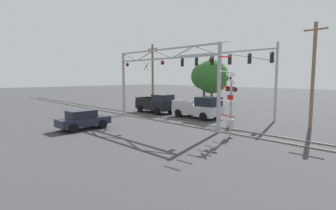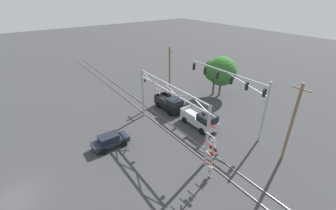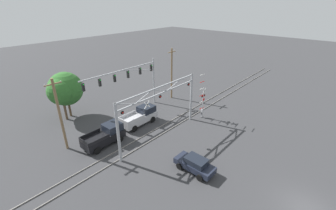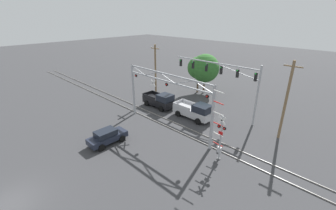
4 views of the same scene
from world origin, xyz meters
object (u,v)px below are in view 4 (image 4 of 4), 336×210
crossing_signal_mast (220,137)px  background_tree_beyond_span (199,68)px  sedan_waiting (107,136)px  background_tree_far_left_verge (205,68)px  pickup_truck_following (160,100)px  utility_pole_left (156,71)px  utility_pole_right (286,100)px  pickup_truck_lead (195,111)px  crossing_gantry (167,94)px  traffic_signal_span (228,77)px

crossing_signal_mast → background_tree_beyond_span: 19.72m
sedan_waiting → background_tree_far_left_verge: 21.21m
pickup_truck_following → crossing_signal_mast: bearing=-20.5°
utility_pole_left → utility_pole_right: size_ratio=0.98×
crossing_signal_mast → utility_pole_right: utility_pole_right is taller
sedan_waiting → utility_pole_left: (-6.75, 13.33, 3.60)m
pickup_truck_lead → pickup_truck_following: bearing=-175.1°
crossing_signal_mast → pickup_truck_lead: bearing=142.5°
background_tree_far_left_verge → crossing_signal_mast: bearing=-49.9°
crossing_gantry → crossing_signal_mast: bearing=-6.8°
sedan_waiting → utility_pole_left: bearing=116.9°
crossing_gantry → pickup_truck_following: size_ratio=2.54×
pickup_truck_lead → utility_pole_left: bearing=168.2°
traffic_signal_span → utility_pole_left: 12.16m
pickup_truck_lead → background_tree_beyond_span: 11.36m
pickup_truck_lead → background_tree_beyond_span: background_tree_beyond_span is taller
pickup_truck_lead → pickup_truck_following: size_ratio=1.07×
pickup_truck_following → utility_pole_right: (15.81, 3.22, 3.39)m
background_tree_beyond_span → background_tree_far_left_verge: (0.91, 0.60, -0.04)m
pickup_truck_following → utility_pole_right: 16.48m
crossing_signal_mast → pickup_truck_following: size_ratio=1.34×
utility_pole_left → background_tree_beyond_span: bearing=64.0°
sedan_waiting → utility_pole_right: 19.25m
traffic_signal_span → utility_pole_right: size_ratio=1.46×
pickup_truck_following → utility_pole_right: utility_pole_right is taller
traffic_signal_span → pickup_truck_following: bearing=-154.0°
crossing_gantry → utility_pole_left: bearing=143.9°
crossing_signal_mast → crossing_gantry: bearing=173.2°
crossing_gantry → background_tree_far_left_verge: (-4.71, 13.97, -0.09)m
traffic_signal_span → pickup_truck_following: 10.31m
pickup_truck_following → background_tree_far_left_verge: (0.62, 9.98, 3.21)m
crossing_signal_mast → utility_pole_right: size_ratio=0.78×
pickup_truck_following → utility_pole_left: 5.53m
traffic_signal_span → utility_pole_left: utility_pole_left is taller
crossing_signal_mast → utility_pole_left: utility_pole_left is taller
utility_pole_left → utility_pole_right: (19.43, 0.68, 0.07)m
utility_pole_right → pickup_truck_lead: bearing=-164.5°
traffic_signal_span → utility_pole_left: (-12.02, -1.56, -1.05)m
pickup_truck_following → utility_pole_left: bearing=145.0°
crossing_signal_mast → pickup_truck_following: 14.09m
background_tree_far_left_verge → traffic_signal_span: bearing=-37.1°
sedan_waiting → background_tree_far_left_verge: size_ratio=0.62×
traffic_signal_span → utility_pole_right: (7.41, -0.88, -0.98)m
crossing_gantry → background_tree_far_left_verge: 14.75m
pickup_truck_following → sedan_waiting: (3.12, -10.79, -0.28)m
crossing_signal_mast → traffic_signal_span: (-4.75, 9.02, 3.09)m
traffic_signal_span → crossing_signal_mast: bearing=-62.2°
pickup_truck_lead → sedan_waiting: size_ratio=1.30×
pickup_truck_following → utility_pole_left: (-3.63, 2.54, 3.32)m
crossing_signal_mast → background_tree_far_left_verge: crossing_signal_mast is taller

